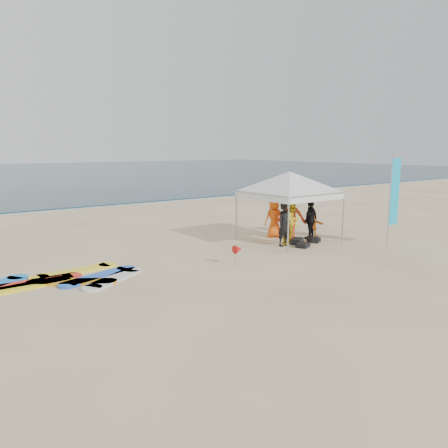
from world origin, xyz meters
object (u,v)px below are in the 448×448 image
object	(u,v)px
person_orange_b	(274,218)
marker_pennant	(238,249)
person_orange_a	(291,216)
canopy_tent	(290,172)
person_black_a	(284,224)
feather_flag	(394,193)
person_black_b	(311,220)
surfboard_spread	(45,283)
person_seated	(313,224)
person_yellow	(292,222)

from	to	relation	value
person_orange_b	marker_pennant	xyz separation A→B (m)	(-3.87, -2.55, -0.29)
person_orange_a	canopy_tent	size ratio (longest dim) A/B	0.44
person_black_a	person_orange_b	bearing A→B (deg)	58.30
canopy_tent	feather_flag	size ratio (longest dim) A/B	1.23
person_orange_b	feather_flag	world-z (taller)	feather_flag
person_black_a	person_black_b	bearing A→B (deg)	7.35
person_orange_b	surfboard_spread	bearing A→B (deg)	21.20
person_orange_b	person_seated	distance (m)	1.71
person_black_b	marker_pennant	world-z (taller)	person_black_b
person_black_b	person_seated	size ratio (longest dim) A/B	1.60
person_black_a	person_yellow	size ratio (longest dim) A/B	0.95
person_black_a	person_yellow	world-z (taller)	person_yellow
person_yellow	canopy_tent	size ratio (longest dim) A/B	0.42
person_seated	marker_pennant	size ratio (longest dim) A/B	1.54
person_black_b	marker_pennant	size ratio (longest dim) A/B	2.46
person_yellow	feather_flag	size ratio (longest dim) A/B	0.52
feather_flag	person_orange_b	bearing A→B (deg)	125.29
person_black_a	person_orange_b	xyz separation A→B (m)	(0.83, 1.47, -0.04)
person_black_b	surfboard_spread	bearing A→B (deg)	-16.11
person_orange_b	canopy_tent	bearing A→B (deg)	99.35
person_orange_a	person_orange_b	xyz separation A→B (m)	(-0.37, 0.60, -0.13)
person_orange_b	feather_flag	distance (m)	4.68
person_seated	person_black_b	bearing A→B (deg)	97.89
person_orange_a	person_orange_b	bearing A→B (deg)	-22.55
person_black_a	person_black_b	distance (m)	1.75
person_yellow	marker_pennant	xyz separation A→B (m)	(-3.46, -1.10, -0.37)
person_yellow	person_black_b	xyz separation A→B (m)	(1.30, 0.28, -0.08)
surfboard_spread	person_orange_b	bearing A→B (deg)	6.69
person_black_a	surfboard_spread	xyz separation A→B (m)	(-8.48, 0.38, -0.79)
person_orange_a	person_black_b	size ratio (longest dim) A/B	1.17
person_black_b	person_yellow	bearing A→B (deg)	-3.64
person_black_b	person_orange_b	bearing A→B (deg)	-68.32
person_seated	canopy_tent	bearing A→B (deg)	69.44
person_yellow	person_black_b	bearing A→B (deg)	2.36
person_seated	surfboard_spread	bearing A→B (deg)	66.50
person_black_a	person_yellow	bearing A→B (deg)	-0.19
person_black_a	feather_flag	world-z (taller)	feather_flag
person_yellow	person_orange_b	distance (m)	1.51
person_black_a	person_black_b	xyz separation A→B (m)	(1.73, 0.29, -0.04)
canopy_tent	surfboard_spread	bearing A→B (deg)	-178.98
person_orange_b	surfboard_spread	world-z (taller)	person_orange_b
feather_flag	person_black_b	bearing A→B (deg)	124.31
person_black_a	person_orange_a	distance (m)	1.49
person_seated	marker_pennant	distance (m)	5.62
person_black_a	feather_flag	bearing A→B (deg)	-35.08
person_black_a	surfboard_spread	distance (m)	8.52
feather_flag	marker_pennant	size ratio (longest dim) A/B	5.25
person_yellow	person_black_b	size ratio (longest dim) A/B	1.11
person_yellow	person_seated	bearing A→B (deg)	9.43
person_orange_a	person_orange_b	world-z (taller)	person_orange_a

